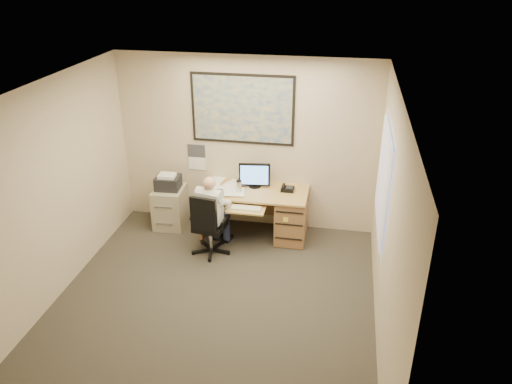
% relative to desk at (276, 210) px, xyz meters
% --- Properties ---
extents(room_shell, '(4.00, 4.50, 2.70)m').
position_rel_desk_xyz_m(room_shell, '(-0.52, -1.90, 0.91)').
color(room_shell, '#332F27').
rests_on(room_shell, ground).
extents(desk, '(1.60, 0.97, 1.13)m').
position_rel_desk_xyz_m(desk, '(0.00, 0.00, 0.00)').
color(desk, tan).
rests_on(desk, ground).
extents(world_map, '(1.56, 0.03, 1.06)m').
position_rel_desk_xyz_m(world_map, '(-0.58, 0.33, 1.46)').
color(world_map, '#1E4C93').
rests_on(world_map, room_shell).
extents(wall_calendar, '(0.28, 0.01, 0.42)m').
position_rel_desk_xyz_m(wall_calendar, '(-1.33, 0.34, 0.64)').
color(wall_calendar, white).
rests_on(wall_calendar, room_shell).
extents(window_blinds, '(0.06, 1.40, 1.30)m').
position_rel_desk_xyz_m(window_blinds, '(1.45, -1.10, 1.11)').
color(window_blinds, white).
rests_on(window_blinds, room_shell).
extents(filing_cabinet, '(0.49, 0.58, 0.90)m').
position_rel_desk_xyz_m(filing_cabinet, '(-1.72, 0.02, -0.06)').
color(filing_cabinet, '#A49B84').
rests_on(filing_cabinet, ground).
extents(office_chair, '(0.66, 0.66, 0.98)m').
position_rel_desk_xyz_m(office_chair, '(-0.86, -0.69, -0.16)').
color(office_chair, black).
rests_on(office_chair, ground).
extents(person, '(0.63, 0.79, 1.19)m').
position_rel_desk_xyz_m(person, '(-0.87, -0.62, 0.15)').
color(person, silver).
rests_on(person, office_chair).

